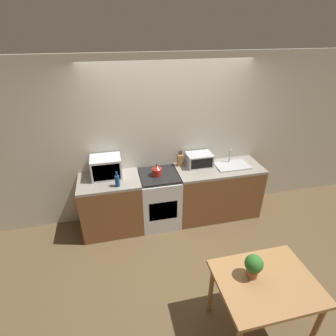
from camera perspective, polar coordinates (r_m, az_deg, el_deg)
name	(u,v)px	position (r m, az deg, el deg)	size (l,w,h in m)	color
ground_plane	(187,254)	(3.99, 4.14, -18.13)	(16.00, 16.00, 0.00)	brown
wall_back	(169,140)	(4.18, 0.21, 6.01)	(10.00, 0.06, 2.60)	beige
counter_left_run	(112,205)	(4.21, -12.16, -7.85)	(0.91, 0.62, 0.90)	brown
counter_right_run	(217,191)	(4.51, 10.63, -4.92)	(1.38, 0.62, 0.90)	brown
stove_range	(159,199)	(4.25, -1.90, -6.70)	(0.61, 0.62, 0.90)	silver
kettle	(157,170)	(3.95, -2.45, -0.53)	(0.15, 0.15, 0.19)	maroon
microwave	(106,167)	(3.98, -13.31, 0.18)	(0.44, 0.34, 0.32)	silver
bottle	(117,181)	(3.74, -11.00, -2.72)	(0.06, 0.06, 0.23)	navy
knife_block	(180,160)	(4.23, 2.65, 1.78)	(0.08, 0.08, 0.26)	#9E7042
toaster_oven	(199,160)	(4.25, 6.78, 1.80)	(0.41, 0.29, 0.21)	#ADAFB5
sink_basin	(232,165)	(4.37, 13.76, 0.63)	(0.53, 0.34, 0.24)	#ADAFB5
dining_table	(265,288)	(2.96, 20.40, -23.22)	(0.95, 0.74, 0.75)	#9E7042
potted_plant	(254,265)	(2.78, 18.14, -19.48)	(0.18, 0.18, 0.25)	#9E5B3D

